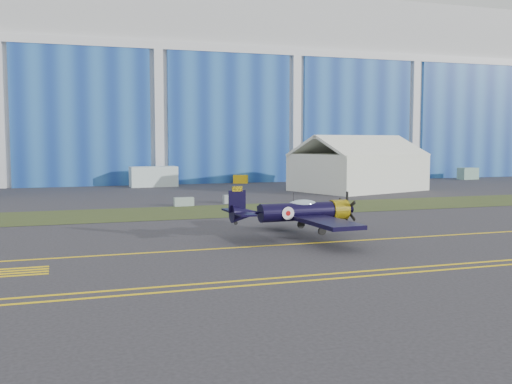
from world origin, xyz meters
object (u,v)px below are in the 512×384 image
object	(u,v)px
warbird	(297,212)
shipping_container	(154,177)
tent	(358,163)
tug	(241,179)

from	to	relation	value
warbird	shipping_container	distance (m)	48.24
tent	tug	bearing A→B (deg)	103.75
tent	shipping_container	bearing A→B (deg)	130.41
tent	tug	size ratio (longest dim) A/B	8.63
shipping_container	tug	xyz separation A→B (m)	(13.80, 2.50, -0.81)
shipping_container	tug	distance (m)	14.04
warbird	tent	bearing A→B (deg)	53.51
warbird	tug	world-z (taller)	warbird
warbird	tug	distance (m)	51.92
shipping_container	tug	bearing A→B (deg)	8.08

